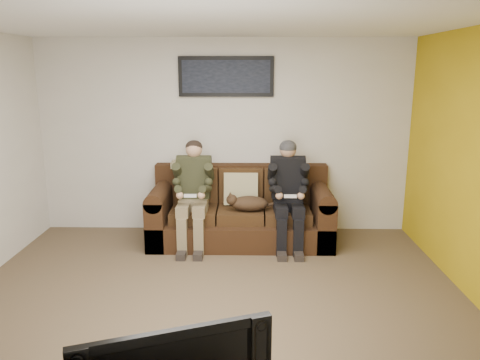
{
  "coord_description": "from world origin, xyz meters",
  "views": [
    {
      "loc": [
        0.32,
        -4.03,
        2.19
      ],
      "look_at": [
        0.23,
        1.2,
        0.95
      ],
      "focal_mm": 35.0,
      "sensor_mm": 36.0,
      "label": 1
    }
  ],
  "objects_px": {
    "person_left": "(193,188)",
    "cat": "(248,203)",
    "sofa": "(241,213)",
    "framed_poster": "(226,77)",
    "person_right": "(288,188)"
  },
  "relations": [
    {
      "from": "person_left",
      "to": "cat",
      "type": "bearing_deg",
      "value": -4.48
    },
    {
      "from": "sofa",
      "to": "framed_poster",
      "type": "relative_size",
      "value": 1.85
    },
    {
      "from": "person_right",
      "to": "framed_poster",
      "type": "height_order",
      "value": "framed_poster"
    },
    {
      "from": "sofa",
      "to": "framed_poster",
      "type": "bearing_deg",
      "value": 117.54
    },
    {
      "from": "cat",
      "to": "person_right",
      "type": "bearing_deg",
      "value": 6.17
    },
    {
      "from": "sofa",
      "to": "cat",
      "type": "xyz_separation_m",
      "value": [
        0.09,
        -0.25,
        0.21
      ]
    },
    {
      "from": "person_left",
      "to": "person_right",
      "type": "relative_size",
      "value": 0.99
    },
    {
      "from": "person_right",
      "to": "cat",
      "type": "xyz_separation_m",
      "value": [
        -0.5,
        -0.05,
        -0.19
      ]
    },
    {
      "from": "person_right",
      "to": "cat",
      "type": "height_order",
      "value": "person_right"
    },
    {
      "from": "cat",
      "to": "framed_poster",
      "type": "distance_m",
      "value": 1.69
    },
    {
      "from": "sofa",
      "to": "person_left",
      "type": "xyz_separation_m",
      "value": [
        -0.6,
        -0.19,
        0.39
      ]
    },
    {
      "from": "person_right",
      "to": "framed_poster",
      "type": "bearing_deg",
      "value": 144.06
    },
    {
      "from": "sofa",
      "to": "person_left",
      "type": "distance_m",
      "value": 0.74
    },
    {
      "from": "framed_poster",
      "to": "person_right",
      "type": "bearing_deg",
      "value": -35.94
    },
    {
      "from": "sofa",
      "to": "person_right",
      "type": "bearing_deg",
      "value": -17.99
    }
  ]
}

